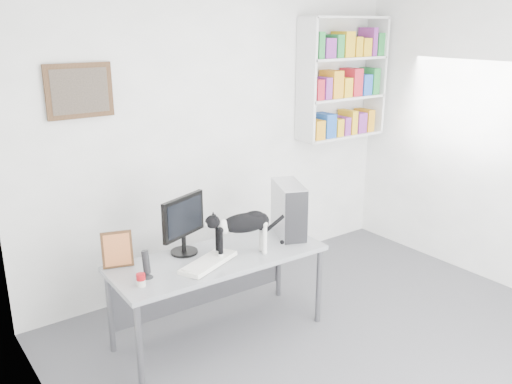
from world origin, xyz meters
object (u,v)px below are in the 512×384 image
monitor (183,225)px  bookshelf (343,78)px  pc_tower (289,209)px  speaker (146,264)px  soup_can (141,280)px  desk (220,296)px  cat (243,234)px  leaning_print (117,249)px  keyboard (208,262)px

monitor → bookshelf: bearing=-5.6°
bookshelf → pc_tower: bearing=-149.6°
speaker → soup_can: size_ratio=2.30×
desk → soup_can: bearing=-169.1°
pc_tower → cat: bearing=-143.3°
desk → cat: (0.16, -0.10, 0.52)m
desk → speaker: (-0.60, -0.01, 0.45)m
leaning_print → cat: size_ratio=0.48×
keyboard → desk: bearing=8.8°
desk → speaker: speaker is taller
cat → bookshelf: bearing=40.5°
desk → pc_tower: bearing=4.1°
bookshelf → soup_can: bookshelf is taller
pc_tower → cat: 0.57m
monitor → soup_can: size_ratio=5.19×
monitor → leaning_print: 0.52m
cat → desk: bearing=163.2°
speaker → leaning_print: 0.31m
monitor → pc_tower: bearing=-31.9°
keyboard → pc_tower: pc_tower is taller
leaning_print → pc_tower: bearing=7.6°
pc_tower → leaning_print: (-1.41, 0.25, -0.08)m
leaning_print → soup_can: (0.00, -0.39, -0.09)m
bookshelf → monitor: bearing=-164.7°
bookshelf → desk: bearing=-158.3°
monitor → leaning_print: monitor is taller
monitor → desk: bearing=-68.5°
bookshelf → pc_tower: size_ratio=2.79×
bookshelf → monitor: size_ratio=2.64×
bookshelf → cat: bearing=-154.2°
soup_can → bookshelf: bearing=18.7°
keyboard → bookshelf: bearing=-0.2°
bookshelf → keyboard: 2.64m
keyboard → leaning_print: (-0.55, 0.37, 0.12)m
keyboard → pc_tower: (0.86, 0.12, 0.20)m
cat → speaker: bearing=-171.7°
bookshelf → soup_can: size_ratio=13.68×
desk → monitor: size_ratio=3.54×
desk → keyboard: size_ratio=3.38×
soup_can → speaker: bearing=47.9°
pc_tower → speaker: size_ratio=2.13×
bookshelf → cat: bookshelf is taller
keyboard → cat: 0.35m
monitor → cat: (0.35, -0.30, -0.06)m
bookshelf → speaker: 2.98m
keyboard → leaning_print: bearing=123.4°
keyboard → leaning_print: size_ratio=1.78×
monitor → soup_can: 0.62m
bookshelf → pc_tower: (-1.35, -0.79, -0.93)m
pc_tower → leaning_print: pc_tower is taller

